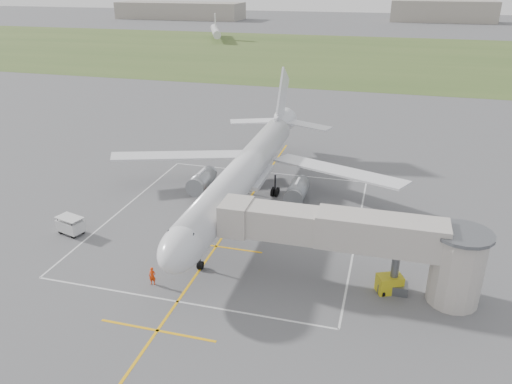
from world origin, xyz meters
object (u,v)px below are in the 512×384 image
(ramp_worker_nose, at_px, (152,276))
(ramp_worker_wing, at_px, (211,196))
(jet_bridge, at_px, (371,242))
(gpu_unit, at_px, (389,284))
(baggage_cart, at_px, (71,225))
(airliner, at_px, (245,171))

(ramp_worker_nose, distance_m, ramp_worker_wing, 18.25)
(jet_bridge, relative_size, ramp_worker_wing, 13.55)
(gpu_unit, height_order, baggage_cart, baggage_cart)
(ramp_worker_wing, bearing_deg, ramp_worker_nose, 119.08)
(gpu_unit, bearing_deg, ramp_worker_wing, 123.98)
(gpu_unit, height_order, ramp_worker_nose, ramp_worker_nose)
(gpu_unit, height_order, ramp_worker_wing, ramp_worker_wing)
(airliner, relative_size, ramp_worker_nose, 26.74)
(jet_bridge, xyz_separation_m, ramp_worker_wing, (-19.97, 13.60, -3.88))
(baggage_cart, bearing_deg, airliner, 52.80)
(baggage_cart, bearing_deg, jet_bridge, 12.21)
(airliner, height_order, ramp_worker_nose, airliner)
(airliner, bearing_deg, jet_bridge, -42.19)
(airliner, relative_size, jet_bridge, 2.00)
(jet_bridge, bearing_deg, airliner, 137.81)
(ramp_worker_nose, bearing_deg, jet_bridge, 5.14)
(ramp_worker_wing, bearing_deg, jet_bridge, 171.66)
(airliner, bearing_deg, baggage_cart, -142.91)
(ramp_worker_nose, bearing_deg, baggage_cart, 144.62)
(jet_bridge, bearing_deg, baggage_cart, 176.50)
(airliner, xyz_separation_m, ramp_worker_wing, (-4.25, -0.65, -3.53))
(jet_bridge, xyz_separation_m, baggage_cart, (-31.98, 1.96, -3.73))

